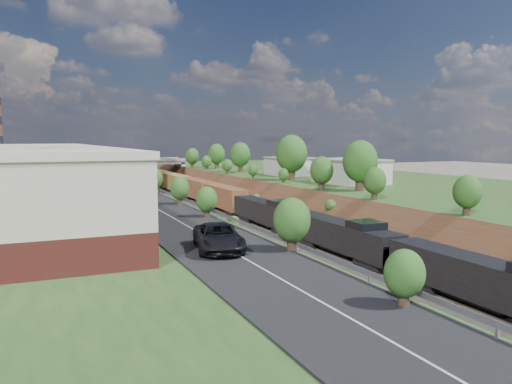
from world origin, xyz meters
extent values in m
plane|color=#6B665B|center=(0.00, 0.00, 0.00)|extent=(400.00, 400.00, 0.00)
cube|color=#2C5020|center=(33.00, 60.00, 2.50)|extent=(44.00, 180.00, 5.00)
cube|color=brown|center=(-11.00, 60.00, 0.00)|extent=(10.00, 180.00, 10.00)
cube|color=brown|center=(11.00, 60.00, 0.00)|extent=(10.00, 180.00, 10.00)
cube|color=gray|center=(-2.60, 60.00, 0.09)|extent=(1.58, 180.00, 0.18)
cube|color=gray|center=(2.60, 60.00, 0.09)|extent=(1.58, 180.00, 0.18)
cube|color=black|center=(-15.50, 60.00, 5.05)|extent=(8.00, 180.00, 0.10)
cube|color=#99999E|center=(-11.40, 60.00, 5.55)|extent=(0.06, 171.00, 0.30)
cube|color=brown|center=(-28.00, 38.00, 6.10)|extent=(14.00, 62.00, 2.20)
cube|color=silver|center=(-28.00, 38.00, 9.35)|extent=(14.00, 62.00, 4.30)
cube|color=silver|center=(-28.00, 38.00, 11.75)|extent=(14.30, 62.30, 0.50)
cube|color=gray|center=(-11.50, 122.00, 3.10)|extent=(1.50, 8.00, 6.20)
cube|color=gray|center=(11.50, 122.00, 3.10)|extent=(1.50, 8.00, 6.20)
cube|color=gray|center=(0.00, 122.00, 6.20)|extent=(24.00, 8.00, 1.00)
cube|color=gray|center=(0.00, 118.00, 7.00)|extent=(24.00, 0.30, 0.80)
cube|color=gray|center=(0.00, 126.00, 7.00)|extent=(24.00, 0.30, 0.80)
cube|color=silver|center=(23.50, 52.00, 7.00)|extent=(9.00, 12.00, 4.00)
cube|color=silver|center=(23.00, 74.00, 6.80)|extent=(8.00, 10.00, 3.60)
cylinder|color=#473323|center=(17.00, 40.00, 6.31)|extent=(1.30, 1.30, 2.62)
ellipsoid|color=#2A5A1F|center=(17.00, 40.00, 9.46)|extent=(5.25, 5.25, 6.30)
cylinder|color=#473323|center=(-11.80, 20.00, 5.61)|extent=(0.66, 0.66, 1.22)
ellipsoid|color=#2A5A1F|center=(-11.80, 20.00, 7.08)|extent=(2.45, 2.45, 2.94)
cube|color=black|center=(2.60, 4.12, 2.36)|extent=(3.01, 18.06, 2.91)
cube|color=black|center=(2.60, 23.17, 2.36)|extent=(3.01, 18.06, 2.91)
cube|color=black|center=(2.60, 42.23, 2.36)|extent=(3.01, 18.06, 2.91)
cube|color=brown|center=(2.60, 116.44, 2.71)|extent=(3.01, 128.37, 3.61)
imported|color=black|center=(-16.22, 9.89, 6.01)|extent=(4.30, 7.03, 1.82)
camera|label=1|loc=(-27.47, -22.06, 12.68)|focal=35.00mm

